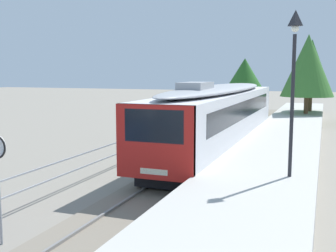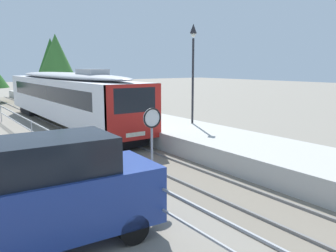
% 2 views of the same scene
% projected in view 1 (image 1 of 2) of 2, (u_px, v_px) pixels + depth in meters
% --- Properties ---
extents(ground_plane, '(160.00, 160.00, 0.00)m').
position_uv_depth(ground_plane, '(146.00, 159.00, 20.86)').
color(ground_plane, gray).
extents(track_rails, '(3.20, 60.00, 0.14)m').
position_uv_depth(track_rails, '(203.00, 163.00, 19.81)').
color(track_rails, slate).
rests_on(track_rails, ground).
extents(commuter_train, '(2.82, 19.00, 3.74)m').
position_uv_depth(commuter_train, '(220.00, 112.00, 22.59)').
color(commuter_train, silver).
rests_on(commuter_train, track_rails).
extents(station_platform, '(3.90, 60.00, 0.90)m').
position_uv_depth(station_platform, '(273.00, 159.00, 18.62)').
color(station_platform, '#B7B5AD').
rests_on(station_platform, ground).
extents(platform_lamp_mid_platform, '(0.34, 0.34, 5.35)m').
position_uv_depth(platform_lamp_mid_platform, '(294.00, 62.00, 13.20)').
color(platform_lamp_mid_platform, '#232328').
rests_on(platform_lamp_mid_platform, station_platform).
extents(tree_behind_carpark, '(3.68, 3.68, 7.15)m').
position_uv_depth(tree_behind_carpark, '(311.00, 68.00, 36.24)').
color(tree_behind_carpark, brown).
rests_on(tree_behind_carpark, ground).
extents(tree_behind_station_far, '(4.29, 4.29, 7.40)m').
position_uv_depth(tree_behind_station_far, '(308.00, 66.00, 33.97)').
color(tree_behind_station_far, brown).
rests_on(tree_behind_station_far, ground).
extents(tree_distant_left, '(4.85, 4.85, 5.71)m').
position_uv_depth(tree_distant_left, '(245.00, 78.00, 41.51)').
color(tree_distant_left, brown).
rests_on(tree_distant_left, ground).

